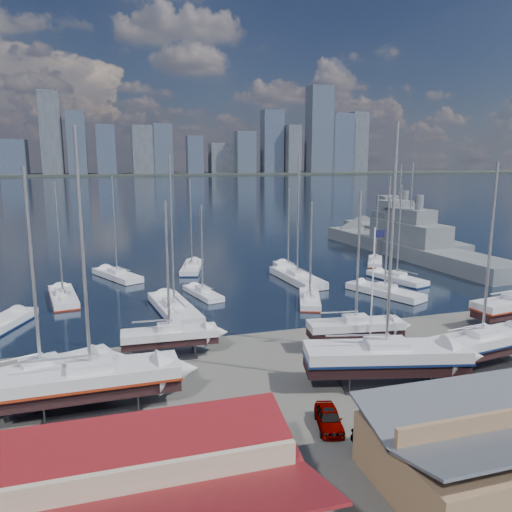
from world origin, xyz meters
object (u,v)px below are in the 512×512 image
object	(u,v)px
sailboat_cradle_0	(41,376)
car_a	(329,418)
naval_ship_east	(408,247)
naval_ship_west	(398,233)
flagpole	(373,283)

from	to	relation	value
sailboat_cradle_0	car_a	bearing A→B (deg)	-48.06
naval_ship_east	naval_ship_west	size ratio (longest dim) A/B	1.13
naval_ship_west	flagpole	distance (m)	66.25
naval_ship_west	car_a	distance (m)	79.81
flagpole	car_a	bearing A→B (deg)	-130.38
naval_ship_east	car_a	bearing A→B (deg)	138.33
sailboat_cradle_0	naval_ship_east	distance (m)	69.65
sailboat_cradle_0	car_a	distance (m)	19.92
sailboat_cradle_0	flagpole	world-z (taller)	sailboat_cradle_0
sailboat_cradle_0	flagpole	distance (m)	27.18
naval_ship_west	car_a	bearing A→B (deg)	146.98
naval_ship_east	car_a	world-z (taller)	naval_ship_east
naval_ship_west	flagpole	world-z (taller)	naval_ship_west
naval_ship_west	flagpole	bearing A→B (deg)	148.02
car_a	sailboat_cradle_0	bearing A→B (deg)	168.77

